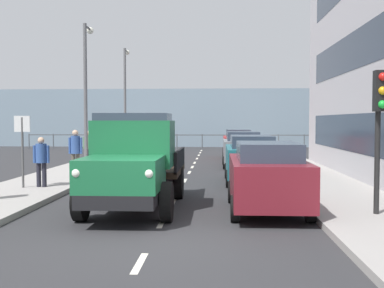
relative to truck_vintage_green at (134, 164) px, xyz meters
name	(u,v)px	position (x,y,z in m)	size (l,w,h in m)	color
ground_plane	(187,176)	(-0.86, -7.42, -1.18)	(80.00, 80.00, 0.00)	#2D2D30
sidewalk_left	(306,175)	(-5.64, -7.42, -1.10)	(2.78, 37.91, 0.15)	#9E9993
sidewalk_right	(72,174)	(3.91, -7.42, -1.10)	(2.78, 37.91, 0.15)	#9E9993
road_centreline_markings	(187,176)	(-0.86, -7.35, -1.17)	(0.12, 34.59, 0.01)	silver
sea_horizon	(204,118)	(-0.86, -29.37, 1.32)	(80.00, 0.80, 5.00)	gray
seawall_railing	(202,138)	(-0.86, -25.77, -0.26)	(28.08, 0.08, 1.20)	#4C5156
truck_vintage_green	(134,164)	(0.00, 0.00, 0.00)	(2.17, 5.64, 2.43)	black
car_maroon_kerbside_near	(267,176)	(-3.30, -0.01, -0.28)	(1.84, 4.02, 1.72)	maroon
car_teal_kerbside_1	(251,158)	(-3.30, -5.46, -0.28)	(1.86, 4.01, 1.72)	#1E6670
car_grey_kerbside_2	(242,149)	(-3.30, -11.45, -0.28)	(1.92, 3.87, 1.72)	slate
car_red_kerbside_3	(238,143)	(-3.30, -16.71, -0.29)	(1.80, 3.85, 1.72)	#B21E1E
car_white_oppositeside_0	(128,154)	(1.57, -7.44, -0.28)	(1.97, 4.43, 1.72)	white
pedestrian_near_railing	(41,158)	(3.49, -3.00, -0.11)	(0.53, 0.34, 1.58)	black
pedestrian_strolling	(75,149)	(3.31, -6.03, 0.00)	(0.53, 0.34, 1.75)	#4C473D
pedestrian_by_lamp	(101,147)	(3.04, -8.87, -0.11)	(0.53, 0.34, 1.58)	#383342
pedestrian_couple_a	(89,145)	(3.98, -10.30, -0.08)	(0.53, 0.34, 1.61)	black
traffic_light_near	(380,110)	(-5.66, 0.96, 1.29)	(0.28, 0.41, 3.20)	black
lamp_post_promenade	(86,82)	(3.84, -9.52, 2.81)	(0.32, 1.14, 6.45)	#59595B
lamp_post_far	(125,91)	(3.95, -19.15, 3.01)	(0.32, 1.14, 6.82)	#59595B
street_sign	(22,139)	(4.01, -2.82, 0.50)	(0.50, 0.07, 2.25)	#4C4C4C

